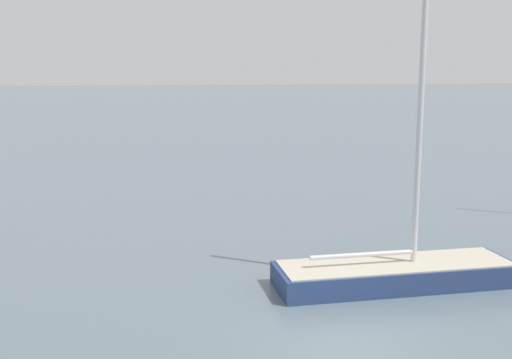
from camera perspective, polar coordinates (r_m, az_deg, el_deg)
ground_plane at (r=14.84m, az=8.50°, el=-15.53°), size 600.00×600.00×0.00m
sailboat_1 at (r=19.02m, az=12.97°, el=-8.22°), size 7.34×2.27×10.47m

